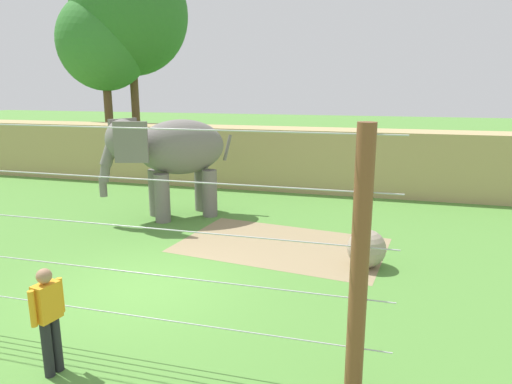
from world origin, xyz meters
TOP-DOWN VIEW (x-y plane):
  - ground_plane at (0.00, 0.00)m, footprint 120.00×120.00m
  - dirt_patch at (2.27, 3.37)m, footprint 5.79×4.06m
  - embankment_wall at (0.00, 10.44)m, footprint 36.00×1.80m
  - elephant at (-1.75, 5.16)m, footprint 3.77×3.48m
  - enrichment_ball at (4.53, 2.44)m, footprint 0.91×0.91m
  - cable_fence at (0.00, -2.30)m, footprint 10.07×0.25m
  - zookeeper at (0.18, -3.06)m, footprint 0.28×0.59m
  - tree_far_left at (-8.59, 14.99)m, footprint 6.12×6.12m
  - tree_left_of_centre at (-9.63, 13.96)m, footprint 4.76×4.76m

SIDE VIEW (x-z plane):
  - ground_plane at x=0.00m, z-range 0.00..0.00m
  - dirt_patch at x=2.27m, z-range 0.00..0.01m
  - enrichment_ball at x=4.53m, z-range 0.00..0.91m
  - zookeeper at x=0.18m, z-range 0.09..1.76m
  - embankment_wall at x=0.00m, z-range 0.00..2.51m
  - cable_fence at x=0.00m, z-range 0.01..3.79m
  - elephant at x=-1.75m, z-range 0.52..3.76m
  - tree_left_of_centre at x=-9.63m, z-range 1.94..10.87m
  - tree_far_left at x=-8.59m, z-range 2.34..13.49m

